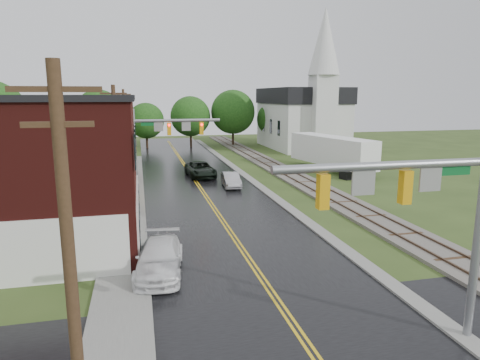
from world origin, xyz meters
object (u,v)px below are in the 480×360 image
object	(u,v)px
church	(304,111)
suv_dark	(201,170)
tree_left_c	(56,131)
semi_trailer	(332,151)
pickup_white	(160,258)
traffic_signal_near	(425,202)
utility_pole_b	(116,146)
utility_pole_c	(125,125)
tree_left_e	(108,124)
utility_pole_a	(69,262)
sedan_silver	(231,180)
traffic_signal_far	(160,135)

from	to	relation	value
church	suv_dark	bearing A→B (deg)	-133.74
tree_left_c	suv_dark	bearing A→B (deg)	-23.02
tree_left_c	semi_trailer	xyz separation A→B (m)	(29.24, -6.15, -2.23)
church	pickup_white	world-z (taller)	church
pickup_white	traffic_signal_near	bearing A→B (deg)	-37.94
suv_dark	pickup_white	xyz separation A→B (m)	(-5.32, -23.67, -0.03)
utility_pole_b	pickup_white	distance (m)	12.84
semi_trailer	tree_left_c	bearing A→B (deg)	168.12
utility_pole_c	pickup_white	distance (m)	34.31
tree_left_e	church	bearing A→B (deg)	15.20
utility_pole_a	semi_trailer	distance (m)	40.46
utility_pole_a	tree_left_c	world-z (taller)	utility_pole_a
church	utility_pole_b	world-z (taller)	church
sedan_silver	semi_trailer	distance (m)	13.88
utility_pole_a	suv_dark	xyz separation A→B (m)	(7.60, 33.67, -3.94)
utility_pole_c	semi_trailer	xyz separation A→B (m)	(22.19, -10.25, -2.44)
tree_left_e	pickup_white	distance (m)	36.39
semi_trailer	utility_pole_b	bearing A→B (deg)	-152.11
tree_left_c	semi_trailer	bearing A→B (deg)	-11.88
traffic_signal_far	semi_trailer	distance (m)	20.21
traffic_signal_near	tree_left_e	distance (m)	45.59
suv_dark	utility_pole_c	bearing A→B (deg)	122.84
church	utility_pole_c	size ratio (longest dim) A/B	2.22
utility_pole_c	tree_left_c	world-z (taller)	utility_pole_c
tree_left_c	sedan_silver	world-z (taller)	tree_left_c
utility_pole_b	tree_left_c	xyz separation A→B (m)	(-7.05, 17.90, -0.21)
tree_left_e	pickup_white	size ratio (longest dim) A/B	1.59
utility_pole_b	pickup_white	size ratio (longest dim) A/B	1.76
traffic_signal_near	tree_left_e	bearing A→B (deg)	105.68
church	traffic_signal_near	bearing A→B (deg)	-107.72
utility_pole_c	suv_dark	distance (m)	13.41
traffic_signal_near	tree_left_c	distance (m)	41.67
pickup_white	tree_left_e	bearing A→B (deg)	103.94
utility_pole_b	suv_dark	size ratio (longest dim) A/B	1.61
church	semi_trailer	size ratio (longest dim) A/B	1.61
tree_left_c	suv_dark	size ratio (longest dim) A/B	1.37
pickup_white	church	bearing A→B (deg)	67.79
traffic_signal_far	sedan_silver	bearing A→B (deg)	10.11
traffic_signal_near	sedan_silver	size ratio (longest dim) A/B	1.81
traffic_signal_far	church	bearing A→B (deg)	48.73
tree_left_e	suv_dark	world-z (taller)	tree_left_e
utility_pole_c	tree_left_e	distance (m)	2.79
sedan_silver	traffic_signal_far	bearing A→B (deg)	-166.41
utility_pole_a	utility_pole_c	bearing A→B (deg)	90.00
utility_pole_b	utility_pole_c	world-z (taller)	same
suv_dark	church	bearing A→B (deg)	42.74
utility_pole_a	utility_pole_c	world-z (taller)	same
utility_pole_b	tree_left_e	xyz separation A→B (m)	(-2.05, 23.90, 0.09)
utility_pole_a	pickup_white	bearing A→B (deg)	77.18
utility_pole_b	sedan_silver	world-z (taller)	utility_pole_b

